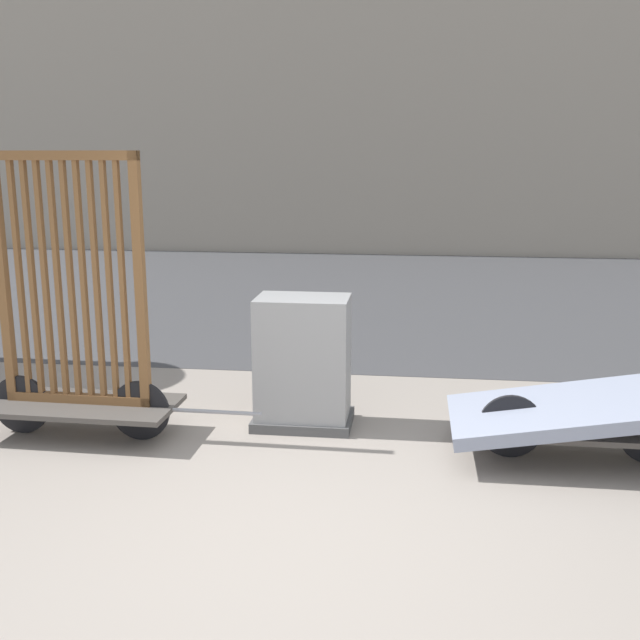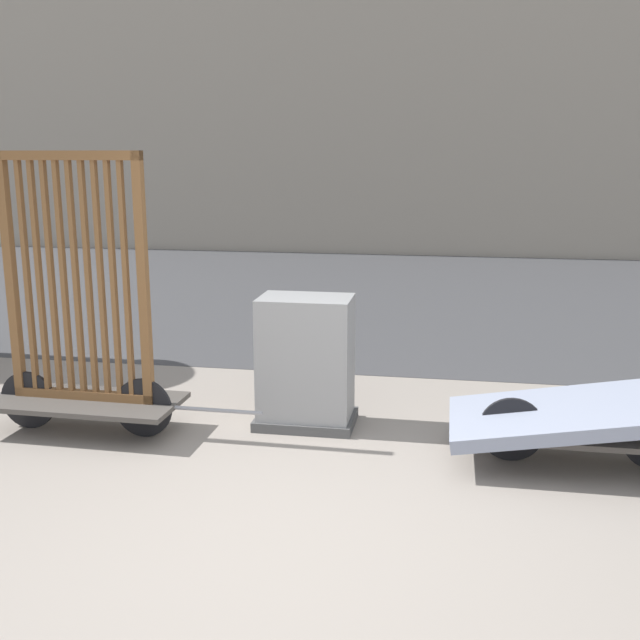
# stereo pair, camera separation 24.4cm
# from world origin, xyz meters

# --- Properties ---
(ground_plane) EXTENTS (60.00, 60.00, 0.00)m
(ground_plane) POSITION_xyz_m (0.00, 0.00, 0.00)
(ground_plane) COLOR gray
(road_strip) EXTENTS (56.00, 9.17, 0.01)m
(road_strip) POSITION_xyz_m (0.00, 8.01, 0.00)
(road_strip) COLOR #424244
(road_strip) RESTS_ON ground_plane
(building_facade) EXTENTS (48.00, 4.00, 10.96)m
(building_facade) POSITION_xyz_m (0.00, 14.60, 5.48)
(building_facade) COLOR #9E9384
(building_facade) RESTS_ON ground_plane
(bike_cart_with_bedframe) EXTENTS (2.23, 0.71, 2.20)m
(bike_cart_with_bedframe) POSITION_xyz_m (-1.89, 1.50, 0.75)
(bike_cart_with_bedframe) COLOR #4C4742
(bike_cart_with_bedframe) RESTS_ON ground_plane
(bike_cart_with_mattress) EXTENTS (2.40, 0.97, 0.59)m
(bike_cart_with_mattress) POSITION_xyz_m (1.90, 1.50, 0.36)
(bike_cart_with_mattress) COLOR #4C4742
(bike_cart_with_mattress) RESTS_ON ground_plane
(utility_cabinet) EXTENTS (0.80, 0.55, 1.07)m
(utility_cabinet) POSITION_xyz_m (-0.20, 1.97, 0.49)
(utility_cabinet) COLOR #4C4C4C
(utility_cabinet) RESTS_ON ground_plane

